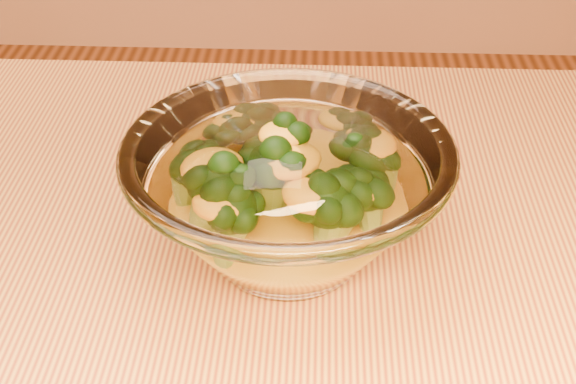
# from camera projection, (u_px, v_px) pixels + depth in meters

# --- Properties ---
(glass_bowl) EXTENTS (0.24, 0.24, 0.11)m
(glass_bowl) POSITION_uv_depth(u_px,v_px,m) (288.00, 198.00, 0.59)
(glass_bowl) COLOR white
(glass_bowl) RESTS_ON table
(cheese_sauce) EXTENTS (0.12, 0.12, 0.03)m
(cheese_sauce) POSITION_uv_depth(u_px,v_px,m) (288.00, 222.00, 0.60)
(cheese_sauce) COLOR orange
(cheese_sauce) RESTS_ON glass_bowl
(broccoli_heap) EXTENTS (0.16, 0.15, 0.08)m
(broccoli_heap) POSITION_uv_depth(u_px,v_px,m) (280.00, 176.00, 0.59)
(broccoli_heap) COLOR black
(broccoli_heap) RESTS_ON cheese_sauce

